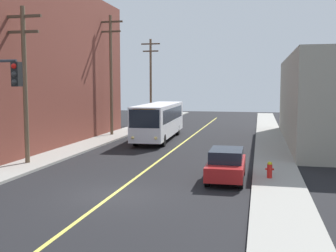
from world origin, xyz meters
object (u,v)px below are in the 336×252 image
utility_pole_far (151,77)px  city_bus (159,119)px  utility_pole_near (25,78)px  fire_hydrant (270,169)px  parked_car_red (226,164)px  utility_pole_mid (111,70)px

utility_pole_far → city_bus: bearing=-72.1°
utility_pole_near → fire_hydrant: size_ratio=11.15×
city_bus → parked_car_red: city_bus is taller
utility_pole_far → fire_hydrant: size_ratio=12.51×
city_bus → utility_pole_near: bearing=-110.8°
utility_pole_near → fire_hydrant: (14.36, -1.07, -4.74)m
utility_pole_mid → city_bus: bearing=-17.4°
parked_car_red → utility_pole_near: (-12.20, 1.48, 4.48)m
utility_pole_mid → fire_hydrant: 22.29m
city_bus → fire_hydrant: 17.17m
city_bus → fire_hydrant: size_ratio=14.58×
utility_pole_far → fire_hydrant: 32.85m
city_bus → utility_pole_mid: utility_pole_mid is taller
city_bus → parked_car_red: 16.45m
fire_hydrant → utility_pole_near: bearing=175.8°
utility_pole_mid → fire_hydrant: (14.46, -15.97, -5.73)m
fire_hydrant → utility_pole_mid: bearing=132.2°
parked_car_red → utility_pole_far: bearing=112.0°
city_bus → utility_pole_near: utility_pole_near is taller
utility_pole_near → utility_pole_far: (0.27, 28.12, 0.59)m
utility_pole_near → utility_pole_far: size_ratio=0.89×
utility_pole_near → utility_pole_mid: size_ratio=0.83×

